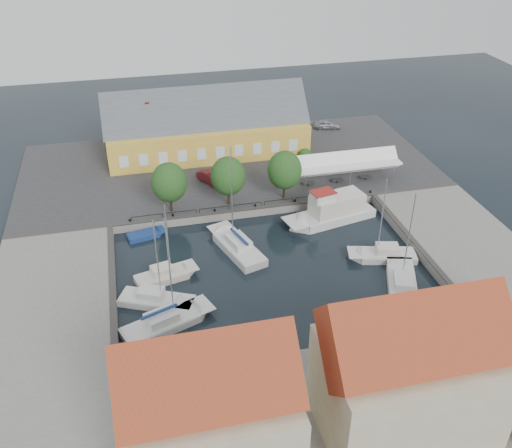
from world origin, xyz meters
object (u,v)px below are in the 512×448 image
at_px(car_red, 212,178).
at_px(tent_canopy, 346,163).
at_px(warehouse, 202,129).
at_px(west_boat_b, 165,277).
at_px(launch_sw, 147,363).
at_px(center_sailboat, 237,248).
at_px(launch_nw, 146,236).
at_px(east_boat_b, 384,256).
at_px(west_boat_d, 166,324).
at_px(west_boat_c, 155,301).
at_px(trawler, 332,212).
at_px(east_boat_c, 402,286).
at_px(car_silver, 327,124).

bearing_deg(car_red, tent_canopy, -41.19).
relative_size(warehouse, west_boat_b, 3.10).
xyz_separation_m(warehouse, launch_sw, (-11.15, -39.94, -4.34)).
relative_size(tent_canopy, center_sailboat, 1.10).
bearing_deg(launch_nw, east_boat_b, -22.65).
bearing_deg(west_boat_d, west_boat_c, 101.79).
height_order(tent_canopy, center_sailboat, center_sailboat).
relative_size(trawler, west_boat_d, 1.00).
relative_size(west_boat_c, west_boat_d, 0.85).
height_order(west_boat_c, west_boat_d, west_boat_d).
height_order(launch_sw, launch_nw, launch_sw).
distance_m(trawler, east_boat_c, 14.48).
bearing_deg(tent_canopy, launch_sw, -136.77).
height_order(west_boat_b, launch_sw, west_boat_b).
distance_m(warehouse, launch_sw, 41.69).
distance_m(east_boat_c, west_boat_d, 23.66).
bearing_deg(launch_nw, center_sailboat, -28.36).
xyz_separation_m(warehouse, launch_nw, (-9.85, -19.74, -4.34)).
bearing_deg(center_sailboat, car_silver, 54.53).
relative_size(east_boat_b, west_boat_d, 0.86).
bearing_deg(west_boat_b, trawler, 19.06).
bearing_deg(west_boat_c, center_sailboat, 36.22).
height_order(trawler, west_boat_d, west_boat_d).
bearing_deg(car_red, center_sailboat, -118.72).
bearing_deg(trawler, car_silver, 72.02).
relative_size(east_boat_c, launch_nw, 2.40).
height_order(car_silver, trawler, trawler).
xyz_separation_m(car_red, launch_sw, (-10.72, -29.53, -1.69)).
xyz_separation_m(car_silver, trawler, (-8.15, -25.10, -0.69)).
relative_size(warehouse, east_boat_c, 2.59).
relative_size(center_sailboat, launch_nw, 2.77).
distance_m(car_silver, west_boat_c, 47.01).
height_order(center_sailboat, launch_sw, center_sailboat).
xyz_separation_m(center_sailboat, west_boat_d, (-8.91, -10.55, -0.09)).
bearing_deg(launch_sw, car_silver, 54.26).
height_order(center_sailboat, west_boat_b, center_sailboat).
relative_size(warehouse, west_boat_d, 2.41).
relative_size(center_sailboat, west_boat_c, 1.26).
bearing_deg(center_sailboat, west_boat_c, -143.78).
distance_m(center_sailboat, launch_sw, 18.57).
bearing_deg(west_boat_c, car_red, 66.54).
distance_m(east_boat_c, west_boat_c, 24.62).
bearing_deg(trawler, east_boat_c, -80.86).
distance_m(east_boat_b, west_boat_d, 24.66).
xyz_separation_m(car_silver, west_boat_d, (-29.51, -39.46, -1.44)).
relative_size(west_boat_c, launch_sw, 2.17).
bearing_deg(warehouse, center_sailboat, -90.39).
distance_m(center_sailboat, east_boat_b, 15.99).
relative_size(east_boat_c, launch_sw, 2.37).
bearing_deg(west_boat_c, launch_sw, -99.63).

